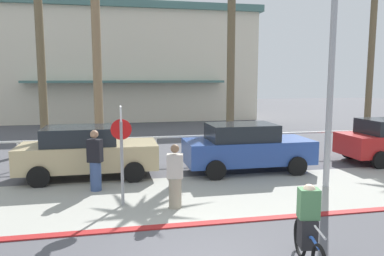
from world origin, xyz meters
name	(u,v)px	position (x,y,z in m)	size (l,w,h in m)	color
ground_plane	(152,155)	(0.00, 10.00, 0.00)	(80.00, 80.00, 0.00)	#4C4C51
sidewalk_strip	(173,197)	(0.00, 4.20, 0.01)	(44.00, 4.00, 0.02)	#9E9E93
curb_paint	(186,225)	(0.00, 2.20, 0.01)	(44.00, 0.24, 0.03)	maroon
building_backdrop	(124,64)	(-0.64, 26.23, 4.38)	(20.66, 9.88, 8.71)	beige
rail_fence	(156,141)	(0.00, 8.50, 0.84)	(19.78, 0.08, 1.04)	white
stop_sign_bike_lane	(121,141)	(-1.35, 3.80, 1.68)	(0.52, 0.56, 2.56)	gray
streetlight_curb	(337,41)	(4.66, 4.04, 4.28)	(0.24, 2.54, 7.50)	#9EA0A5
palm_tree_2	(95,17)	(-2.16, 10.26, 5.69)	(3.57, 3.18, 7.80)	#846B4C
palm_tree_3	(233,17)	(3.73, 10.78, 5.93)	(3.33, 3.46, 7.66)	brown
palm_tree_4	(375,12)	(12.83, 13.42, 6.91)	(3.18, 3.28, 9.62)	brown
car_tan_1	(87,152)	(-2.43, 6.83, 0.87)	(4.40, 2.02, 1.69)	tan
car_blue_2	(246,147)	(2.96, 6.56, 0.87)	(4.40, 2.02, 1.69)	#284793
cyclist_blue_0	(308,229)	(1.70, -0.05, 0.69)	(0.44, 1.79, 1.50)	black
pedestrian_0	(175,179)	(-0.07, 3.35, 0.75)	(0.44, 0.38, 1.63)	gray
pedestrian_1	(95,163)	(-2.09, 5.25, 0.83)	(0.47, 0.42, 1.79)	#384C7A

